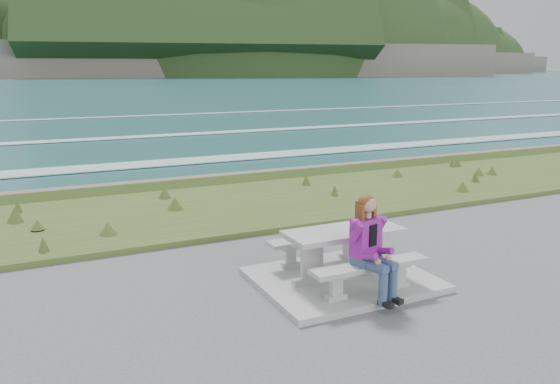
{
  "coord_description": "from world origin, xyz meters",
  "views": [
    {
      "loc": [
        -4.26,
        -6.69,
        3.23
      ],
      "look_at": [
        -0.49,
        1.2,
        1.23
      ],
      "focal_mm": 35.0,
      "sensor_mm": 36.0,
      "label": 1
    }
  ],
  "objects": [
    {
      "name": "shore_drop",
      "position": [
        0.0,
        7.9,
        0.0
      ],
      "size": [
        160.0,
        0.8,
        2.2
      ],
      "primitive_type": "cube",
      "color": "brown",
      "rests_on": "ground"
    },
    {
      "name": "bench_landward",
      "position": [
        0.0,
        -0.7,
        0.45
      ],
      "size": [
        1.8,
        0.35,
        0.45
      ],
      "color": "#969792",
      "rests_on": "concrete_slab"
    },
    {
      "name": "ocean",
      "position": [
        0.0,
        25.09,
        -1.74
      ],
      "size": [
        1600.0,
        1600.0,
        0.09
      ],
      "color": "#225A60",
      "rests_on": "ground"
    },
    {
      "name": "bench_seaward",
      "position": [
        0.0,
        0.7,
        0.45
      ],
      "size": [
        1.8,
        0.35,
        0.45
      ],
      "color": "#969792",
      "rests_on": "concrete_slab"
    },
    {
      "name": "picnic_table",
      "position": [
        0.0,
        0.0,
        0.68
      ],
      "size": [
        1.8,
        0.75,
        0.75
      ],
      "color": "#969792",
      "rests_on": "concrete_slab"
    },
    {
      "name": "grass_verge",
      "position": [
        0.0,
        5.0,
        0.0
      ],
      "size": [
        160.0,
        4.5,
        0.22
      ],
      "primitive_type": "cube",
      "color": "#34531F",
      "rests_on": "ground"
    },
    {
      "name": "headland_range",
      "position": [
        190.47,
        398.47,
        9.9
      ],
      "size": [
        729.83,
        363.95,
        176.75
      ],
      "color": "brown",
      "rests_on": "ground"
    },
    {
      "name": "concrete_slab",
      "position": [
        0.0,
        0.0,
        0.05
      ],
      "size": [
        2.6,
        2.1,
        0.1
      ],
      "primitive_type": "cube",
      "color": "#969792",
      "rests_on": "ground"
    },
    {
      "name": "seated_woman",
      "position": [
        -0.03,
        -0.83,
        0.63
      ],
      "size": [
        0.56,
        0.8,
        1.44
      ],
      "rotation": [
        0.0,
        0.0,
        0.25
      ],
      "color": "#324971",
      "rests_on": "concrete_slab"
    }
  ]
}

